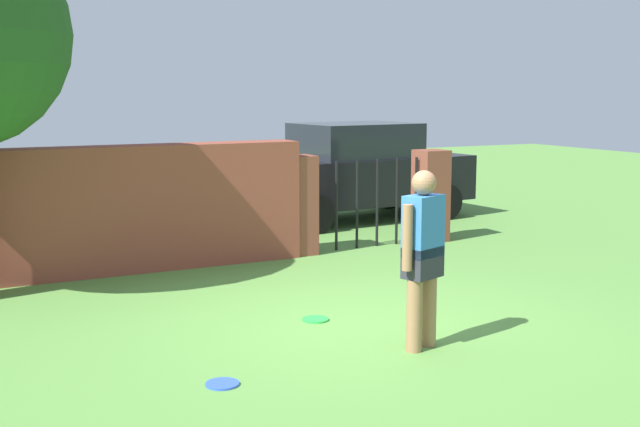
{
  "coord_description": "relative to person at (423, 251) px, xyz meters",
  "views": [
    {
      "loc": [
        -3.87,
        -6.85,
        2.33
      ],
      "look_at": [
        0.11,
        0.92,
        1.0
      ],
      "focal_mm": 46.23,
      "sensor_mm": 36.0,
      "label": 1
    }
  ],
  "objects": [
    {
      "name": "ground_plane",
      "position": [
        -0.21,
        0.87,
        -0.9
      ],
      "size": [
        40.0,
        40.0,
        0.0
      ],
      "primitive_type": "plane",
      "color": "#568C3D"
    },
    {
      "name": "brick_wall",
      "position": [
        -1.71,
        4.38,
        -0.09
      ],
      "size": [
        4.97,
        0.5,
        1.61
      ],
      "primitive_type": "cube",
      "color": "brown",
      "rests_on": "ground"
    },
    {
      "name": "person",
      "position": [
        0.0,
        0.0,
        0.0
      ],
      "size": [
        0.51,
        0.33,
        1.62
      ],
      "rotation": [
        0.0,
        0.0,
        -2.79
      ],
      "color": "#9E704C",
      "rests_on": "ground"
    },
    {
      "name": "fence_gate",
      "position": [
        2.0,
        4.38,
        -0.2
      ],
      "size": [
        2.69,
        0.44,
        1.4
      ],
      "color": "brown",
      "rests_on": "ground"
    },
    {
      "name": "car",
      "position": [
        3.11,
        6.7,
        -0.04
      ],
      "size": [
        4.33,
        2.2,
        1.72
      ],
      "rotation": [
        0.0,
        0.0,
        3.23
      ],
      "color": "black",
      "rests_on": "ground"
    },
    {
      "name": "frisbee_blue",
      "position": [
        -1.93,
        -0.06,
        -0.89
      ],
      "size": [
        0.27,
        0.27,
        0.02
      ],
      "primitive_type": "cylinder",
      "color": "blue",
      "rests_on": "ground"
    },
    {
      "name": "frisbee_green",
      "position": [
        -0.44,
        1.25,
        -0.89
      ],
      "size": [
        0.27,
        0.27,
        0.02
      ],
      "primitive_type": "cylinder",
      "color": "green",
      "rests_on": "ground"
    }
  ]
}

